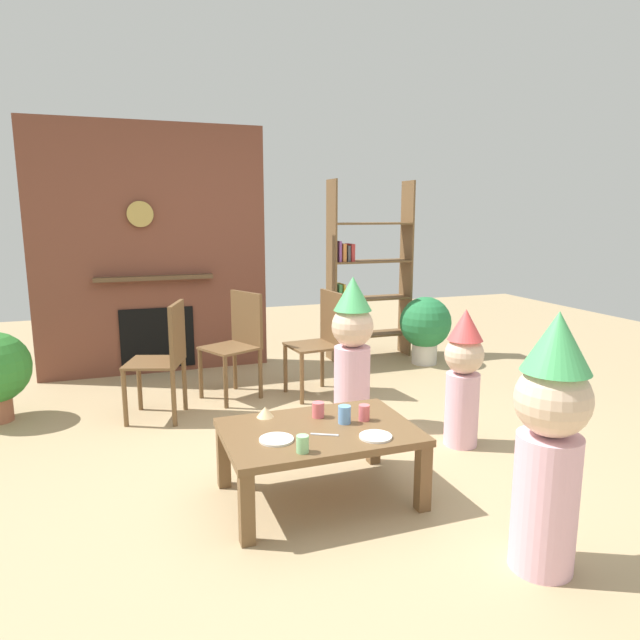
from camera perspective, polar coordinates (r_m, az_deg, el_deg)
ground_plane at (r=3.67m, az=-0.12°, el=-14.39°), size 12.00×12.00×0.00m
brick_fireplace_feature at (r=5.75m, az=-16.56°, el=6.64°), size 2.20×0.28×2.40m
bookshelf at (r=6.10m, az=4.56°, el=4.52°), size 0.90×0.28×1.90m
coffee_table at (r=3.16m, az=-0.10°, el=-11.88°), size 1.04×0.71×0.40m
paper_cup_near_left at (r=2.83m, az=-1.77°, el=-12.39°), size 0.06×0.06×0.09m
paper_cup_near_right at (r=3.20m, az=2.48°, el=-9.50°), size 0.07×0.07×0.10m
paper_cup_center at (r=3.25m, az=4.47°, el=-9.30°), size 0.06×0.06×0.09m
paper_cup_far_left at (r=3.28m, az=-0.19°, el=-9.04°), size 0.07×0.07×0.09m
paper_plate_front at (r=2.99m, az=-4.42°, el=-11.92°), size 0.18×0.18×0.01m
paper_plate_rear at (r=3.03m, az=5.63°, el=-11.61°), size 0.17×0.17×0.01m
birthday_cake_slice at (r=3.31m, az=-5.56°, el=-9.21°), size 0.10×0.10×0.06m
table_fork at (r=3.05m, az=0.46°, el=-11.49°), size 0.14×0.08×0.01m
child_with_cone_hat at (r=2.66m, az=22.17°, el=-10.89°), size 0.32×0.32×1.16m
child_in_pink at (r=3.92m, az=14.25°, el=-5.34°), size 0.26×0.26×0.94m
child_by_the_chairs at (r=4.15m, az=3.28°, el=-2.82°), size 0.31×0.31×1.11m
dining_chair_left at (r=4.45m, az=-15.27°, el=-3.28°), size 0.51×0.51×0.90m
dining_chair_middle at (r=4.87m, az=-8.24°, el=-1.82°), size 0.53×0.53×0.90m
dining_chair_right at (r=4.87m, az=0.22°, el=-1.69°), size 0.44×0.44×0.90m
potted_plant_tall at (r=5.99m, az=10.57°, el=-0.51°), size 0.53×0.53×0.71m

